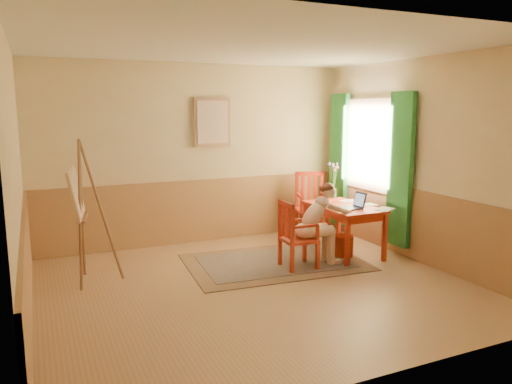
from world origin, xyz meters
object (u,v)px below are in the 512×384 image
table (344,212)px  chair_left (296,235)px  figure (318,221)px  laptop (353,205)px  easel (79,199)px  chair_back (311,205)px

table → chair_left: size_ratio=1.31×
figure → laptop: bearing=7.9°
chair_left → easel: bearing=166.6°
figure → easel: (-2.97, 0.62, 0.42)m
easel → chair_back: bearing=10.9°
table → chair_back: chair_back is taller
chair_back → easel: size_ratio=0.61×
table → laptop: laptop is taller
table → chair_left: (-0.97, -0.32, -0.17)m
chair_left → easel: (-2.62, 0.63, 0.59)m
laptop → easel: size_ratio=0.22×
chair_left → laptop: size_ratio=2.37×
chair_left → figure: size_ratio=0.81×
table → chair_back: 1.01m
chair_back → laptop: size_ratio=2.77×
chair_left → chair_back: chair_back is taller
chair_back → figure: bearing=-117.1°
chair_left → chair_back: bearing=52.4°
table → easel: 3.63m
figure → table: bearing=26.8°
easel → laptop: bearing=-8.4°
figure → chair_left: bearing=-179.2°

